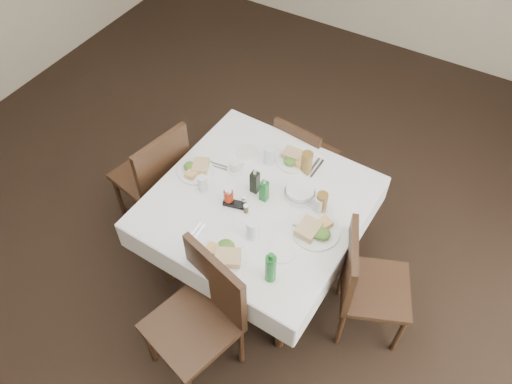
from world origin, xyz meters
TOP-DOWN VIEW (x-y plane):
  - ground_plane at (0.00, 0.00)m, footprint 7.00×7.00m
  - room_shell at (0.00, 0.00)m, footprint 6.04×7.04m
  - dining_table at (0.22, 0.20)m, footprint 1.37×1.37m
  - chair_north at (0.18, 0.96)m, footprint 0.44×0.44m
  - chair_south at (0.29, -0.57)m, footprint 0.59×0.59m
  - chair_east at (1.03, 0.13)m, footprint 0.57×0.57m
  - chair_west at (-0.63, 0.18)m, footprint 0.55×0.55m
  - meal_north at (0.26, 0.62)m, footprint 0.25×0.25m
  - meal_south at (0.27, -0.28)m, footprint 0.29×0.29m
  - meal_east at (0.66, 0.15)m, footprint 0.30×0.30m
  - meal_west at (-0.27, 0.20)m, footprint 0.25×0.25m
  - side_plate_a at (-0.06, 0.53)m, footprint 0.16×0.16m
  - side_plate_b at (0.55, -0.08)m, footprint 0.16×0.16m
  - water_n at (0.12, 0.53)m, footprint 0.07×0.07m
  - water_s at (0.34, -0.07)m, footprint 0.08×0.08m
  - water_e at (0.60, 0.32)m, footprint 0.07×0.07m
  - water_w at (-0.14, 0.10)m, footprint 0.06×0.06m
  - iced_tea_a at (0.37, 0.59)m, footprint 0.08×0.08m
  - iced_tea_b at (0.61, 0.33)m, footprint 0.07×0.07m
  - bread_basket at (0.44, 0.37)m, footprint 0.20×0.20m
  - oil_cruet_dark at (0.16, 0.26)m, footprint 0.05×0.05m
  - oil_cruet_green at (0.25, 0.23)m, footprint 0.05×0.05m
  - ketchup_bottle at (0.07, 0.08)m, footprint 0.06×0.06m
  - salt_shaker at (0.16, 0.13)m, footprint 0.03×0.03m
  - pepper_shaker at (0.21, 0.08)m, footprint 0.03×0.03m
  - coffee_mug at (-0.04, 0.35)m, footprint 0.11×0.11m
  - sunglasses at (0.11, 0.08)m, footprint 0.16×0.08m
  - green_bottle at (0.58, -0.27)m, footprint 0.06×0.06m
  - sugar_caddy at (0.55, 0.14)m, footprint 0.09×0.06m
  - cutlery_n at (0.42, 0.64)m, footprint 0.05×0.19m
  - cutlery_s at (0.03, -0.24)m, footprint 0.05×0.19m
  - cutlery_e at (0.68, 0.07)m, footprint 0.20×0.06m
  - cutlery_w at (-0.15, 0.32)m, footprint 0.16×0.06m

SIDE VIEW (x-z plane):
  - ground_plane at x=0.00m, z-range 0.00..0.00m
  - chair_north at x=0.18m, z-range 0.06..0.90m
  - chair_east at x=1.03m, z-range 0.07..0.99m
  - chair_west at x=-0.63m, z-range 0.07..1.05m
  - chair_south at x=0.29m, z-range 0.07..1.08m
  - dining_table at x=0.22m, z-range 0.30..1.06m
  - cutlery_w at x=-0.15m, z-range 0.76..0.77m
  - cutlery_s at x=0.03m, z-range 0.76..0.77m
  - cutlery_n at x=0.42m, z-range 0.76..0.77m
  - cutlery_e at x=0.68m, z-range 0.76..0.77m
  - side_plate_b at x=0.55m, z-range 0.76..0.77m
  - side_plate_a at x=-0.06m, z-range 0.76..0.77m
  - sunglasses at x=0.11m, z-range 0.76..0.79m
  - sugar_caddy at x=0.55m, z-range 0.76..0.80m
  - meal_north at x=0.26m, z-range 0.76..0.81m
  - meal_west at x=-0.27m, z-range 0.76..0.81m
  - meal_south at x=0.27m, z-range 0.76..0.82m
  - meal_east at x=0.66m, z-range 0.75..0.82m
  - bread_basket at x=0.44m, z-range 0.76..0.83m
  - pepper_shaker at x=0.21m, z-range 0.76..0.83m
  - salt_shaker at x=0.16m, z-range 0.76..0.83m
  - coffee_mug at x=-0.04m, z-range 0.76..0.84m
  - water_w at x=-0.14m, z-range 0.76..0.88m
  - water_e at x=0.60m, z-range 0.76..0.88m
  - ketchup_bottle at x=0.07m, z-range 0.76..0.89m
  - water_n at x=0.12m, z-range 0.76..0.90m
  - water_s at x=0.34m, z-range 0.76..0.90m
  - iced_tea_b at x=0.61m, z-range 0.76..0.91m
  - iced_tea_a at x=0.37m, z-range 0.76..0.92m
  - oil_cruet_green at x=0.25m, z-range 0.75..0.95m
  - oil_cruet_dark at x=0.16m, z-range 0.75..0.96m
  - green_bottle at x=0.58m, z-range 0.75..1.00m
  - room_shell at x=0.00m, z-range 0.31..3.11m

